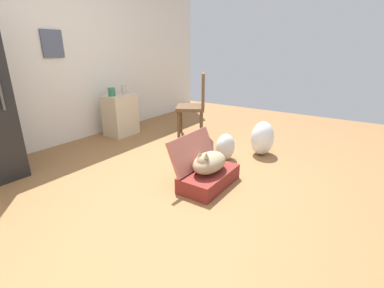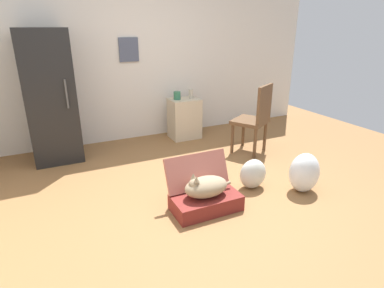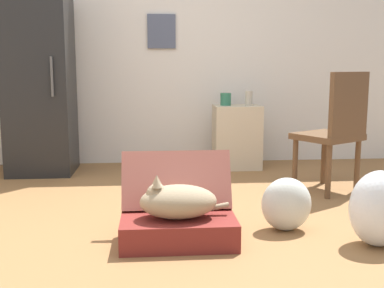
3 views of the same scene
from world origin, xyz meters
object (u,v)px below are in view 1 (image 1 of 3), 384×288
Objects in this scene: suitcase_base at (209,178)px; chair at (196,103)px; cat at (209,162)px; plastic_bag_clear at (262,138)px; side_table at (120,115)px; plastic_bag_white at (225,147)px; vase_tall at (112,92)px; vase_short at (124,90)px.

chair is at bearing 38.38° from suitcase_base.
plastic_bag_clear is (1.14, -0.12, -0.04)m from cat.
side_table is (0.71, 2.06, 0.06)m from cat.
cat is 0.72m from plastic_bag_white.
side_table is at bearing 101.12° from plastic_bag_clear.
suitcase_base is 1.73m from chair.
cat reaches higher than plastic_bag_white.
chair reaches higher than vase_tall.
plastic_bag_white is 0.77× the size of plastic_bag_clear.
suitcase_base is at bearing -105.77° from vase_tall.
side_table is at bearing 89.37° from plastic_bag_white.
plastic_bag_clear is at bearing -76.09° from vase_tall.
chair reaches higher than side_table.
chair is (0.73, -1.04, -0.17)m from vase_tall.
vase_tall is (-0.11, 0.01, 0.38)m from side_table.
vase_tall is at bearing 172.97° from side_table.
plastic_bag_clear reaches higher than suitcase_base.
chair is (0.18, 1.16, 0.30)m from plastic_bag_clear.
suitcase_base is 1.97× the size of plastic_bag_white.
side_table is 0.65× the size of chair.
chair is (0.61, -1.02, 0.21)m from side_table.
vase_tall is (0.60, 2.08, 0.44)m from cat.
cat is at bearing 173.98° from plastic_bag_clear.
plastic_bag_clear is at bearing -78.88° from side_table.
plastic_bag_white is 0.54m from plastic_bag_clear.
vase_tall is (-0.54, 2.20, 0.47)m from plastic_bag_clear.
cat is 4.18× the size of vase_tall.
plastic_bag_white is 1.12m from chair.
side_table reaches higher than cat.
chair is (0.50, -1.03, -0.18)m from vase_short.
vase_tall is at bearing 177.21° from vase_short.
suitcase_base is 1.14m from plastic_bag_clear.
vase_short reaches higher than side_table.
suitcase_base is 2.19m from side_table.
cat is at bearing 178.06° from suitcase_base.
cat is 1.55× the size of plastic_bag_white.
vase_short is at bearing 85.89° from plastic_bag_white.
side_table reaches higher than plastic_bag_clear.
cat is 0.82× the size of side_table.
chair is at bearing 53.67° from plastic_bag_white.
cat is at bearing -109.03° from side_table.
suitcase_base is 1.05× the size of side_table.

